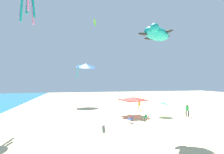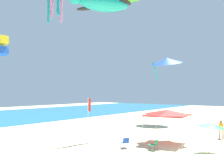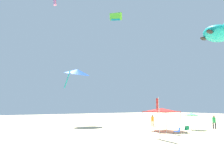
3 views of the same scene
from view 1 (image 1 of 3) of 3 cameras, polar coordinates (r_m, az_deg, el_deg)
name	(u,v)px [view 1 (image 1 of 3)]	position (r m, az deg, el deg)	size (l,w,h in m)	color
ground	(158,117)	(25.64, 15.42, -13.16)	(120.00, 120.00, 0.10)	beige
canopy_tent	(133,99)	(25.37, 7.09, -7.42)	(4.00, 3.82, 2.80)	#B7B7BC
beach_umbrella	(162,103)	(25.90, 16.76, -8.49)	(2.01, 2.01, 2.29)	silver
folding_chair_left_of_tent	(131,119)	(21.50, 6.40, -14.04)	(0.78, 0.81, 0.82)	black
folding_chair_facing_ocean	(145,117)	(22.84, 11.14, -13.29)	(0.61, 0.69, 0.82)	black
banner_flag	(105,105)	(19.72, -2.31, -9.67)	(0.36, 0.06, 3.89)	silver
person_by_tent	(139,104)	(31.15, 9.33, -9.19)	(0.40, 0.45, 1.70)	#C6B28C
person_kite_handler	(187,109)	(27.32, 24.35, -10.01)	(0.43, 0.45, 1.80)	black
kite_parafoil_lime	(95,23)	(27.64, -5.94, 18.02)	(3.23, 0.76, 1.95)	#66D82D
kite_turtle_teal	(156,34)	(18.23, 14.86, 14.11)	(4.27, 4.24, 1.89)	teal
kite_delta_blue	(86,65)	(36.64, -8.99, 3.96)	(4.76, 4.70, 3.60)	blue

